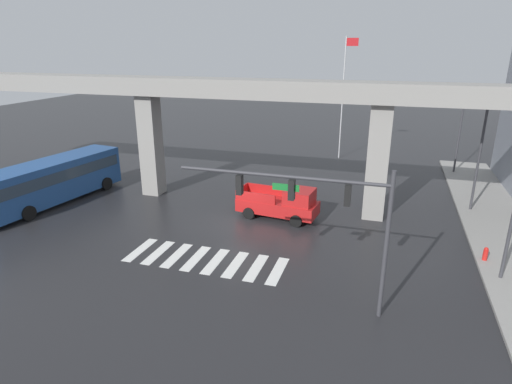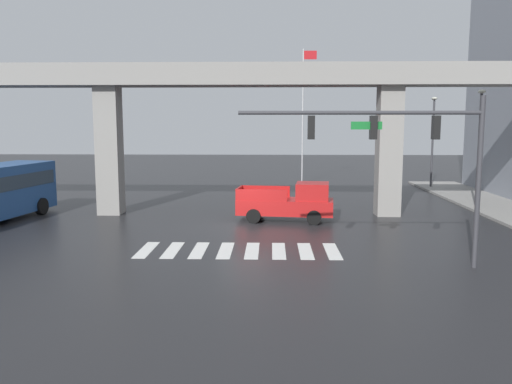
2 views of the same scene
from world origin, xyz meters
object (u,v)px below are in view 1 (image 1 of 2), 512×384
at_px(street_lamp_mid_block, 481,144).
at_px(pickup_truck, 282,204).
at_px(flagpole, 344,91).
at_px(street_lamp_far_north, 461,121).
at_px(city_bus, 51,179).
at_px(traffic_signal_mast, 320,205).
at_px(fire_hydrant, 485,255).

bearing_deg(street_lamp_mid_block, pickup_truck, -157.08).
bearing_deg(flagpole, street_lamp_far_north, -13.62).
bearing_deg(street_lamp_mid_block, city_bus, -165.98).
relative_size(traffic_signal_mast, street_lamp_far_north, 1.20).
xyz_separation_m(pickup_truck, flagpole, (1.66, 16.76, 5.47)).
relative_size(traffic_signal_mast, street_lamp_mid_block, 1.20).
bearing_deg(flagpole, street_lamp_mid_block, -49.52).
xyz_separation_m(street_lamp_far_north, flagpole, (-10.07, 2.44, 1.90)).
distance_m(pickup_truck, fire_hydrant, 11.65).
height_order(pickup_truck, traffic_signal_mast, traffic_signal_mast).
bearing_deg(city_bus, street_lamp_mid_block, 14.02).
distance_m(city_bus, street_lamp_far_north, 32.28).
bearing_deg(traffic_signal_mast, street_lamp_far_north, 71.00).
bearing_deg(street_lamp_far_north, street_lamp_mid_block, -90.00).
distance_m(city_bus, traffic_signal_mast, 21.11).
bearing_deg(pickup_truck, street_lamp_far_north, 50.68).
height_order(pickup_truck, city_bus, city_bus).
bearing_deg(fire_hydrant, traffic_signal_mast, -140.37).
bearing_deg(city_bus, traffic_signal_mast, -19.52).
relative_size(pickup_truck, street_lamp_far_north, 0.73).
height_order(city_bus, traffic_signal_mast, traffic_signal_mast).
height_order(pickup_truck, fire_hydrant, pickup_truck).
height_order(street_lamp_mid_block, fire_hydrant, street_lamp_mid_block).
bearing_deg(city_bus, fire_hydrant, -1.43).
relative_size(city_bus, fire_hydrant, 12.99).
relative_size(fire_hydrant, flagpole, 0.08).
xyz_separation_m(city_bus, flagpole, (17.66, 18.73, 4.74)).
bearing_deg(flagpole, city_bus, -133.31).
height_order(traffic_signal_mast, street_lamp_far_north, street_lamp_far_north).
xyz_separation_m(traffic_signal_mast, fire_hydrant, (7.62, 6.31, -4.13)).
xyz_separation_m(city_bus, street_lamp_far_north, (27.73, 16.29, 2.83)).
relative_size(pickup_truck, traffic_signal_mast, 0.61).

